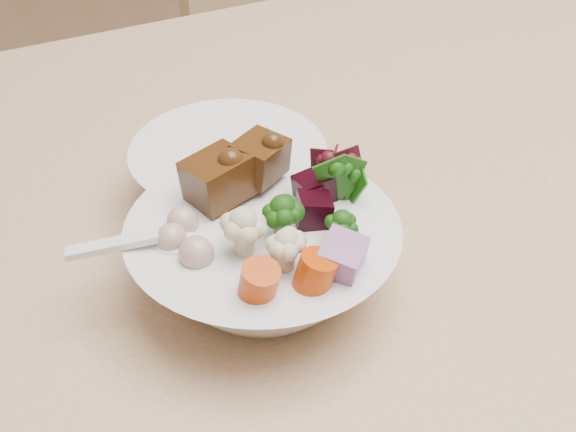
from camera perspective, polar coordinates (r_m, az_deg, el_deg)
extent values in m
cube|color=tan|center=(1.44, 3.42, 4.35)|extent=(0.45, 0.45, 0.04)
cube|color=tan|center=(1.45, -1.17, 13.76)|extent=(0.36, 0.12, 0.40)
cylinder|color=tan|center=(1.40, 3.13, -7.71)|extent=(0.03, 0.03, 0.37)
cylinder|color=tan|center=(1.58, 11.11, -2.09)|extent=(0.03, 0.03, 0.37)
cylinder|color=tan|center=(1.57, -4.88, -1.67)|extent=(0.03, 0.03, 0.37)
cylinder|color=tan|center=(1.73, 3.14, 2.79)|extent=(0.03, 0.03, 0.37)
sphere|color=#0D3308|center=(0.54, -0.40, -0.45)|extent=(0.03, 0.03, 0.03)
sphere|color=beige|center=(0.52, -3.15, -1.54)|extent=(0.03, 0.03, 0.03)
cube|color=black|center=(0.57, 1.88, 1.81)|extent=(0.03, 0.03, 0.02)
cube|color=#8B548A|center=(0.51, 3.81, -3.08)|extent=(0.04, 0.04, 0.03)
cylinder|color=#CC4A05|center=(0.50, -2.11, -4.81)|extent=(0.03, 0.03, 0.03)
sphere|color=tan|center=(0.53, -6.54, -2.65)|extent=(0.02, 0.02, 0.02)
ellipsoid|color=white|center=(0.54, -7.85, -2.01)|extent=(0.04, 0.04, 0.01)
cube|color=white|center=(0.54, -12.36, -2.00)|extent=(0.06, 0.03, 0.02)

